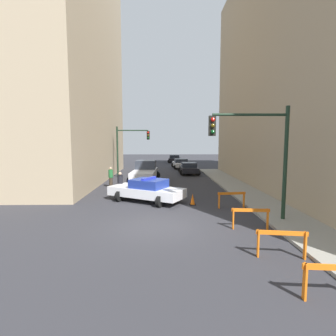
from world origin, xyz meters
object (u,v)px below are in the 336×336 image
traffic_light_far (128,144)px  parked_car_near (189,168)px  barrier_mid (282,239)px  pedestrian_corner (111,177)px  parked_car_mid (181,163)px  traffic_cone (193,200)px  pedestrian_crossing (120,184)px  traffic_light_near (261,146)px  barrier_corner (232,197)px  white_truck (145,172)px  police_car (147,190)px  parked_car_far (175,159)px  barrier_back (250,215)px

traffic_light_far → parked_car_near: bearing=16.8°
traffic_light_far → barrier_mid: (7.37, -19.21, -2.78)m
pedestrian_corner → barrier_mid: bearing=178.0°
parked_car_mid → traffic_cone: bearing=-96.7°
pedestrian_crossing → traffic_light_near: bearing=-134.7°
barrier_corner → traffic_light_far: bearing=119.9°
white_truck → pedestrian_corner: bearing=-126.8°
traffic_cone → police_car: bearing=161.1°
pedestrian_crossing → pedestrian_corner: bearing=14.2°
parked_car_far → barrier_corner: size_ratio=2.79×
parked_car_far → barrier_corner: parked_car_far is taller
traffic_light_near → parked_car_near: traffic_light_near is taller
parked_car_far → white_truck: bearing=-94.3°
barrier_mid → white_truck: bearing=108.8°
white_truck → pedestrian_corner: (-2.53, -3.04, -0.04)m
parked_car_mid → pedestrian_corner: size_ratio=2.67×
parked_car_mid → parked_car_far: (-0.37, 9.60, 0.00)m
traffic_light_far → parked_car_near: traffic_light_far is taller
white_truck → pedestrian_crossing: bearing=-98.0°
barrier_back → barrier_corner: 3.54m
traffic_light_far → barrier_corner: (7.43, -12.91, -2.78)m
white_truck → parked_car_far: 21.23m
pedestrian_crossing → parked_car_near: bearing=-33.3°
barrier_corner → police_car: bearing=160.8°
police_car → pedestrian_corner: bearing=63.1°
traffic_light_near → pedestrian_corner: traffic_light_near is taller
parked_car_near → parked_car_far: size_ratio=0.97×
parked_car_near → barrier_corner: parked_car_near is taller
parked_car_near → barrier_mid: parked_car_near is taller
parked_car_mid → traffic_light_near: bearing=-89.8°
traffic_light_near → parked_car_near: 17.66m
parked_car_far → pedestrian_crossing: size_ratio=2.69×
parked_car_near → parked_car_mid: (-0.49, 6.01, 0.00)m
traffic_light_far → pedestrian_corner: traffic_light_far is taller
parked_car_mid → barrier_mid: parked_car_mid is taller
traffic_light_near → parked_car_mid: (-2.00, 23.37, -2.86)m
police_car → parked_car_near: size_ratio=1.16×
police_car → pedestrian_corner: (-3.18, 4.88, 0.14)m
traffic_light_far → pedestrian_corner: (-0.58, -6.36, -2.54)m
traffic_light_near → traffic_light_far: bearing=117.6°
traffic_light_near → police_car: (-5.43, 4.15, -2.81)m
parked_car_mid → white_truck: bearing=-114.5°
traffic_light_near → parked_car_far: (-2.36, 32.97, -2.86)m
traffic_light_near → parked_car_far: bearing=94.1°
white_truck → parked_car_near: white_truck is taller
parked_car_near → barrier_back: bearing=-88.0°
pedestrian_crossing → pedestrian_corner: same height
traffic_light_near → parked_car_near: (-1.50, 17.36, -2.86)m
barrier_mid → traffic_cone: 7.33m
traffic_light_far → white_truck: (1.95, -3.32, -2.49)m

